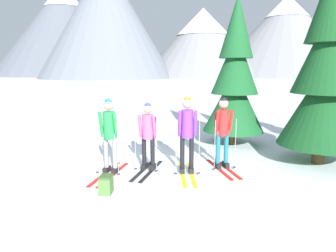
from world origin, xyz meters
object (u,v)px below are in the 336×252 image
object	(u,v)px
skier_in_pink	(148,133)
skier_in_purple	(187,130)
backpack_on_snow_front	(106,184)
pine_tree_far	(235,78)
skier_in_green	(109,133)
pine_tree_mid	(326,72)
skier_in_red	(223,128)
pine_tree_near	(330,99)

from	to	relation	value
skier_in_pink	skier_in_purple	distance (m)	0.97
backpack_on_snow_front	pine_tree_far	bearing A→B (deg)	51.61
skier_in_purple	pine_tree_far	world-z (taller)	pine_tree_far
skier_in_green	skier_in_purple	xyz separation A→B (m)	(1.83, 0.08, 0.06)
skier_in_green	backpack_on_snow_front	world-z (taller)	skier_in_green
pine_tree_mid	backpack_on_snow_front	size ratio (longest dim) A/B	13.81
pine_tree_far	backpack_on_snow_front	xyz separation A→B (m)	(-3.25, -4.10, -1.98)
skier_in_red	pine_tree_mid	world-z (taller)	pine_tree_mid
skier_in_red	pine_tree_near	distance (m)	4.45
skier_in_pink	pine_tree_near	xyz separation A→B (m)	(5.55, 2.59, 0.59)
pine_tree_far	backpack_on_snow_front	size ratio (longest dim) A/B	12.45
skier_in_pink	skier_in_red	world-z (taller)	skier_in_red
skier_in_purple	skier_in_red	bearing A→B (deg)	24.35
skier_in_green	pine_tree_far	xyz separation A→B (m)	(3.42, 2.92, 1.16)
pine_tree_near	pine_tree_far	world-z (taller)	pine_tree_far
skier_in_pink	pine_tree_far	world-z (taller)	pine_tree_far
pine_tree_mid	backpack_on_snow_front	world-z (taller)	pine_tree_mid
skier_in_green	pine_tree_near	xyz separation A→B (m)	(6.44, 2.88, 0.52)
skier_in_pink	pine_tree_mid	xyz separation A→B (m)	(4.46, 0.67, 1.46)
skier_in_red	pine_tree_mid	xyz separation A→B (m)	(2.62, 0.48, 1.37)
skier_in_purple	pine_tree_far	size ratio (longest dim) A/B	0.39
skier_in_pink	pine_tree_near	bearing A→B (deg)	24.97
skier_in_red	pine_tree_far	size ratio (longest dim) A/B	0.38
pine_tree_near	pine_tree_far	xyz separation A→B (m)	(-3.02, 0.04, 0.64)
skier_in_red	pine_tree_mid	distance (m)	3.00
pine_tree_mid	pine_tree_near	bearing A→B (deg)	60.15
skier_in_pink	backpack_on_snow_front	size ratio (longest dim) A/B	4.42
pine_tree_far	pine_tree_near	bearing A→B (deg)	-0.73
backpack_on_snow_front	skier_in_purple	bearing A→B (deg)	37.27
skier_in_red	backpack_on_snow_front	world-z (taller)	skier_in_red
skier_in_green	pine_tree_near	distance (m)	7.08
skier_in_purple	skier_in_green	bearing A→B (deg)	-177.37
skier_in_purple	backpack_on_snow_front	distance (m)	2.26
skier_in_pink	skier_in_purple	size ratio (longest dim) A/B	0.91
pine_tree_mid	pine_tree_far	distance (m)	2.75
pine_tree_far	skier_in_pink	bearing A→B (deg)	-133.96
skier_in_purple	pine_tree_mid	distance (m)	3.86
skier_in_purple	skier_in_red	world-z (taller)	skier_in_purple
pine_tree_near	pine_tree_mid	world-z (taller)	pine_tree_mid
skier_in_green	skier_in_pink	bearing A→B (deg)	18.45
skier_in_red	skier_in_green	bearing A→B (deg)	-169.85
pine_tree_mid	pine_tree_far	size ratio (longest dim) A/B	1.11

